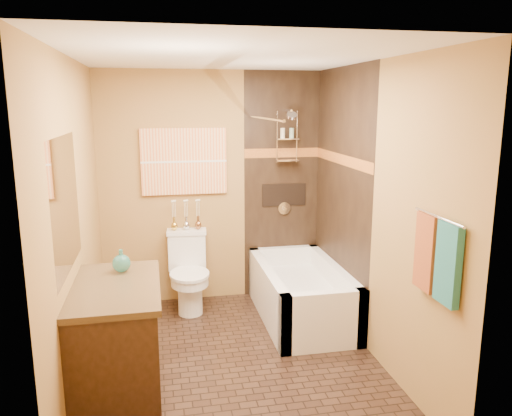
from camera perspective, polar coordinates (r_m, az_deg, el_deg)
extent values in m
plane|color=black|center=(4.44, -2.41, -17.17)|extent=(3.00, 3.00, 0.00)
cube|color=#A2713E|center=(3.99, -19.88, -1.96)|extent=(0.02, 3.00, 2.50)
cube|color=#A2713E|center=(4.33, 13.33, -0.51)|extent=(0.02, 3.00, 2.50)
cube|color=#A2713E|center=(5.44, -5.00, 2.28)|extent=(2.40, 0.02, 2.50)
cube|color=#A2713E|center=(2.57, 2.63, -8.76)|extent=(2.40, 0.02, 2.50)
plane|color=silver|center=(3.89, -2.75, 16.95)|extent=(3.00, 3.00, 0.00)
cube|color=black|center=(5.57, 2.97, 2.53)|extent=(0.85, 0.01, 2.50)
cube|color=black|center=(5.00, 9.66, 1.29)|extent=(0.01, 1.50, 2.50)
cube|color=brown|center=(5.51, 3.04, 6.31)|extent=(0.85, 0.01, 0.10)
cube|color=brown|center=(4.94, 9.70, 5.51)|extent=(0.01, 1.50, 0.10)
cube|color=black|center=(5.59, 3.22, 1.52)|extent=(0.50, 0.01, 0.25)
cylinder|color=silver|center=(5.37, 3.70, 11.07)|extent=(0.02, 0.26, 0.02)
cylinder|color=silver|center=(5.22, 4.12, 10.50)|extent=(0.11, 0.11, 0.09)
cylinder|color=silver|center=(5.60, 3.25, -0.02)|extent=(0.14, 0.02, 0.14)
cylinder|color=silver|center=(4.69, 0.82, 10.24)|extent=(0.03, 1.55, 0.03)
cylinder|color=silver|center=(3.36, 20.13, -0.99)|extent=(0.02, 0.55, 0.02)
cube|color=#206A66|center=(3.33, 21.11, -6.01)|extent=(0.05, 0.22, 0.52)
cube|color=#903E1A|center=(3.54, 18.87, -4.79)|extent=(0.05, 0.22, 0.52)
cube|color=orange|center=(5.35, -8.23, 5.28)|extent=(0.90, 0.04, 0.70)
cube|color=white|center=(3.53, -20.92, 0.39)|extent=(0.01, 1.00, 0.90)
cube|color=white|center=(4.54, 7.74, -12.72)|extent=(0.80, 0.10, 0.55)
cube|color=white|center=(5.78, 3.20, -7.10)|extent=(0.80, 0.10, 0.55)
cube|color=white|center=(5.06, 1.32, -9.90)|extent=(0.10, 1.50, 0.55)
cube|color=white|center=(5.25, 8.89, -9.23)|extent=(0.10, 1.50, 0.55)
cube|color=white|center=(5.18, 5.16, -10.61)|extent=(0.64, 1.34, 0.35)
cube|color=white|center=(5.46, -7.87, -4.93)|extent=(0.41, 0.21, 0.40)
cube|color=white|center=(5.41, -7.94, -2.71)|extent=(0.43, 0.23, 0.04)
cylinder|color=white|center=(5.30, -7.53, -9.90)|extent=(0.25, 0.25, 0.40)
cylinder|color=white|center=(5.23, -7.59, -8.10)|extent=(0.39, 0.39, 0.10)
cylinder|color=white|center=(5.21, -7.60, -7.50)|extent=(0.41, 0.41, 0.03)
cube|color=black|center=(3.84, -15.70, -15.19)|extent=(0.61, 0.99, 0.87)
cube|color=black|center=(3.66, -15.94, -8.78)|extent=(0.64, 1.04, 0.04)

